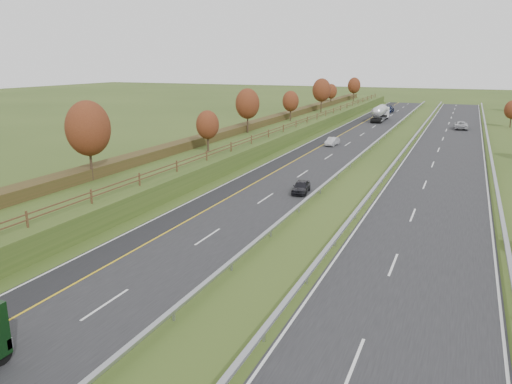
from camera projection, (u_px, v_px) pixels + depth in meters
ground at (371, 166)px, 64.47m from camera, size 400.00×400.00×0.00m
near_carriageway at (322, 155)px, 71.93m from camera, size 10.50×200.00×0.04m
far_carriageway at (443, 164)px, 65.72m from camera, size 10.50×200.00×0.04m
hard_shoulder at (297, 153)px, 73.35m from camera, size 3.00×200.00×0.04m
lane_markings at (366, 158)px, 69.41m from camera, size 26.75×200.00×0.01m
embankment_left at (240, 143)px, 76.58m from camera, size 12.00×200.00×2.00m
hedge_left at (228, 132)px, 76.94m from camera, size 2.20×180.00×1.10m
fence_left at (266, 133)px, 74.08m from camera, size 0.12×189.06×1.20m
median_barrier_near at (362, 154)px, 69.64m from camera, size 0.32×200.00×0.71m
median_barrier_far at (399, 156)px, 67.71m from camera, size 0.32×200.00×0.71m
outer_barrier_far at (492, 163)px, 63.38m from camera, size 0.32×200.00×0.71m
trees_left at (232, 109)px, 72.08m from camera, size 6.64×164.30×7.66m
road_tanker at (380, 113)px, 112.14m from camera, size 2.40×11.22×3.46m
car_dark_near at (301, 187)px, 51.11m from camera, size 1.96×3.92×1.28m
car_silver_mid at (332, 141)px, 79.83m from camera, size 1.67×3.99×1.28m
car_small_far at (388, 109)px, 130.73m from camera, size 2.51×5.78×1.65m
car_oncoming at (461, 125)px, 98.73m from camera, size 2.82×5.67×1.54m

